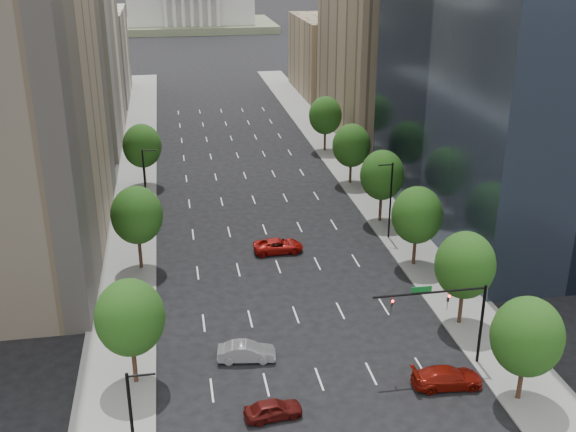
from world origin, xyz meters
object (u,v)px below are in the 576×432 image
traffic_signal (453,309)px  car_maroon (273,409)px  car_silver (246,352)px  car_red_near (447,377)px  car_red_far (278,246)px  capitol (190,5)px

traffic_signal → car_maroon: traffic_signal is taller
car_maroon → car_silver: bearing=1.5°
car_red_near → car_maroon: size_ratio=1.30×
car_silver → car_red_far: bearing=-8.9°
car_red_near → car_red_far: bearing=22.0°
car_red_far → car_maroon: bearing=168.8°
car_red_far → car_silver: bearing=162.5°
car_red_near → capitol: bearing=5.8°
car_silver → car_red_far: size_ratio=0.87×
traffic_signal → capitol: bearing=92.7°
capitol → car_silver: bearing=-91.4°
car_red_far → capitol: bearing=-1.0°
traffic_signal → car_red_far: 25.97m
capitol → car_maroon: (-4.23, -223.64, -7.87)m
traffic_signal → car_silver: (-15.78, 3.58, -4.40)m
car_red_near → traffic_signal: bearing=-20.8°
car_silver → capitol: bearing=6.0°
car_silver → car_red_far: (5.85, 20.00, -0.02)m
car_maroon → car_red_far: 27.93m
traffic_signal → car_maroon: 15.91m
car_red_near → car_red_far: size_ratio=1.01×
traffic_signal → car_silver: traffic_signal is taller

